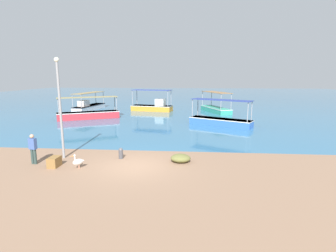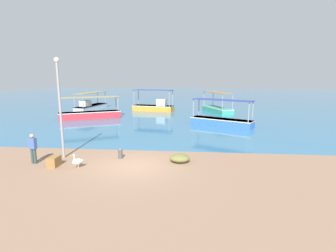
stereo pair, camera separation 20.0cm
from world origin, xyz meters
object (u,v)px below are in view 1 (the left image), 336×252
(fishing_boat_outer, at_px, (220,120))
(fishing_boat_far_right, at_px, (89,114))
(fishing_boat_near_left, at_px, (153,106))
(pelican, at_px, (78,162))
(fishing_boat_center, at_px, (216,108))
(fisherman_standing, at_px, (33,148))
(cargo_crate, at_px, (54,162))
(fishing_boat_near_right, at_px, (89,106))
(lamp_post, at_px, (60,103))
(mooring_bollard, at_px, (121,153))
(net_pile, at_px, (181,158))

(fishing_boat_outer, height_order, fishing_boat_far_right, fishing_boat_outer)
(fishing_boat_outer, xyz_separation_m, fishing_boat_near_left, (-8.14, 10.34, 0.14))
(pelican, bearing_deg, fishing_boat_center, 67.70)
(pelican, xyz_separation_m, fisherman_standing, (-2.75, 0.51, 0.53))
(fishing_boat_near_left, relative_size, cargo_crate, 7.97)
(fishing_boat_near_left, distance_m, fisherman_standing, 23.10)
(fishing_boat_near_right, distance_m, fishing_boat_near_left, 9.29)
(fishing_boat_near_left, height_order, fisherman_standing, fishing_boat_near_left)
(lamp_post, distance_m, fisherman_standing, 2.89)
(fishing_boat_near_right, bearing_deg, cargo_crate, -72.94)
(fishing_boat_outer, height_order, fishing_boat_center, fishing_boat_center)
(mooring_bollard, height_order, cargo_crate, mooring_bollard)
(fishing_boat_near_left, distance_m, mooring_bollard, 21.53)
(fisherman_standing, bearing_deg, fishing_boat_outer, 47.05)
(lamp_post, bearing_deg, mooring_bollard, 2.55)
(pelican, relative_size, cargo_crate, 1.08)
(fishing_boat_center, bearing_deg, fishing_boat_far_right, -155.34)
(fishing_boat_center, xyz_separation_m, mooring_bollard, (-7.53, -20.94, -0.17))
(fishing_boat_far_right, bearing_deg, mooring_bollard, -62.14)
(fishing_boat_near_right, distance_m, lamp_post, 23.00)
(pelican, xyz_separation_m, cargo_crate, (-1.39, 0.15, -0.10))
(fishing_boat_far_right, distance_m, fisherman_standing, 15.67)
(mooring_bollard, bearing_deg, fishing_boat_near_right, 115.61)
(mooring_bollard, bearing_deg, lamp_post, -177.45)
(fishing_boat_near_right, distance_m, net_pile, 26.01)
(fishing_boat_near_left, relative_size, net_pile, 5.22)
(mooring_bollard, distance_m, cargo_crate, 3.63)
(fishing_boat_outer, bearing_deg, fisherman_standing, -132.95)
(fishing_boat_far_right, bearing_deg, lamp_post, -74.26)
(pelican, distance_m, lamp_post, 3.73)
(fishing_boat_near_left, height_order, cargo_crate, fishing_boat_near_left)
(fisherman_standing, relative_size, cargo_crate, 2.27)
(lamp_post, distance_m, cargo_crate, 3.39)
(fishing_boat_far_right, xyz_separation_m, pelican, (5.62, -15.91, -0.19))
(fishing_boat_near_left, xyz_separation_m, mooring_bollard, (1.07, -21.50, -0.31))
(fishing_boat_near_left, xyz_separation_m, lamp_post, (-2.36, -21.65, 2.62))
(fishing_boat_outer, bearing_deg, fishing_boat_near_left, 128.22)
(lamp_post, bearing_deg, fishing_boat_near_right, 107.66)
(fishing_boat_far_right, distance_m, mooring_bollard, 15.92)
(fishing_boat_outer, bearing_deg, lamp_post, -132.86)
(fishing_boat_center, height_order, fisherman_standing, fishing_boat_center)
(fishing_boat_near_left, bearing_deg, pelican, -91.84)
(fishing_boat_near_right, xyz_separation_m, mooring_bollard, (10.36, -21.62, -0.24))
(fisherman_standing, bearing_deg, pelican, -10.55)
(net_pile, bearing_deg, fishing_boat_near_right, 122.33)
(lamp_post, bearing_deg, fishing_boat_far_right, 105.74)
(fishing_boat_center, relative_size, pelican, 7.90)
(fishing_boat_near_left, distance_m, pelican, 23.36)
(cargo_crate, bearing_deg, lamp_post, 98.26)
(fishing_boat_near_left, bearing_deg, fishing_boat_outer, -51.78)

